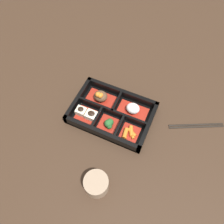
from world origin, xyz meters
TOP-DOWN VIEW (x-y plane):
  - ground_plane at (0.00, 0.00)m, footprint 3.00×3.00m
  - bento_base at (0.00, 0.00)m, footprint 0.30×0.20m
  - bento_rim at (0.00, -0.00)m, footprint 0.30×0.20m
  - bowl_stew at (-0.07, 0.04)m, footprint 0.11×0.07m
  - bowl_rice at (0.07, 0.04)m, footprint 0.11×0.07m
  - bowl_tofu at (-0.08, -0.04)m, footprint 0.08×0.06m
  - bowl_greens at (0.01, -0.05)m, footprint 0.07×0.06m
  - bowl_carrots at (0.09, -0.05)m, footprint 0.06×0.07m
  - tea_cup at (0.06, -0.26)m, footprint 0.08×0.08m
  - chopsticks at (0.30, 0.09)m, footprint 0.19×0.10m

SIDE VIEW (x-z plane):
  - ground_plane at x=0.00m, z-range 0.00..0.00m
  - chopsticks at x=0.30m, z-range 0.00..0.01m
  - bento_base at x=0.00m, z-range 0.00..0.01m
  - bowl_carrots at x=0.09m, z-range 0.01..0.03m
  - bento_rim at x=0.00m, z-range 0.00..0.04m
  - bowl_tofu at x=-0.08m, z-range 0.01..0.04m
  - bowl_greens at x=0.01m, z-range 0.01..0.04m
  - bowl_rice at x=0.07m, z-range 0.01..0.05m
  - bowl_stew at x=-0.07m, z-range 0.00..0.06m
  - tea_cup at x=0.06m, z-range 0.00..0.07m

